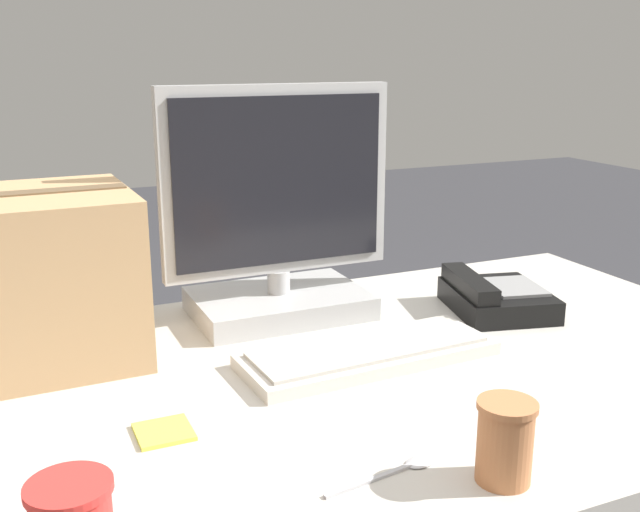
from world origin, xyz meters
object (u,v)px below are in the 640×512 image
at_px(monitor, 278,231).
at_px(desk_phone, 495,297).
at_px(cardboard_box, 0,282).
at_px(sticky_note_pad, 164,432).
at_px(spoon, 399,470).
at_px(paper_cup_right, 505,441).
at_px(keyboard, 368,353).

height_order(monitor, desk_phone, monitor).
xyz_separation_m(cardboard_box, sticky_note_pad, (0.18, -0.34, -0.14)).
height_order(spoon, sticky_note_pad, sticky_note_pad).
xyz_separation_m(spoon, cardboard_box, (-0.43, 0.55, 0.14)).
bearing_deg(desk_phone, cardboard_box, -174.12).
relative_size(monitor, cardboard_box, 1.03).
bearing_deg(cardboard_box, spoon, -52.48).
relative_size(monitor, sticky_note_pad, 6.02).
relative_size(desk_phone, paper_cup_right, 2.39).
xyz_separation_m(monitor, keyboard, (0.05, -0.27, -0.16)).
height_order(desk_phone, sticky_note_pad, desk_phone).
distance_m(monitor, desk_phone, 0.45).
bearing_deg(sticky_note_pad, cardboard_box, 117.83).
xyz_separation_m(monitor, desk_phone, (0.40, -0.16, -0.14)).
distance_m(desk_phone, paper_cup_right, 0.62).
bearing_deg(cardboard_box, monitor, 4.29).
relative_size(keyboard, paper_cup_right, 4.25).
distance_m(desk_phone, cardboard_box, 0.91).
bearing_deg(paper_cup_right, desk_phone, 54.29).
distance_m(monitor, keyboard, 0.32).
relative_size(desk_phone, spoon, 1.52).
distance_m(paper_cup_right, spoon, 0.13).
height_order(paper_cup_right, spoon, paper_cup_right).
bearing_deg(monitor, paper_cup_right, -87.01).
xyz_separation_m(keyboard, cardboard_box, (-0.55, 0.24, 0.13)).
distance_m(keyboard, desk_phone, 0.36).
height_order(keyboard, spoon, keyboard).
distance_m(paper_cup_right, cardboard_box, 0.82).
bearing_deg(monitor, keyboard, -78.95).
bearing_deg(sticky_note_pad, paper_cup_right, -38.67).
distance_m(monitor, sticky_note_pad, 0.52).
relative_size(keyboard, cardboard_box, 1.01).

